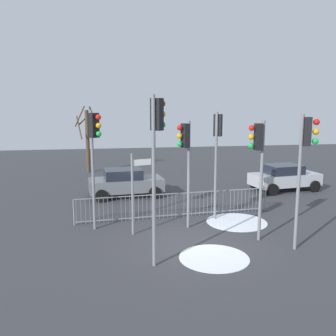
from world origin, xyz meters
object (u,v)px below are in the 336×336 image
at_px(traffic_light_rear_left, 156,143).
at_px(traffic_light_mid_left, 94,143).
at_px(direction_sign_post, 134,189).
at_px(car_grey_trailing, 125,182).
at_px(traffic_light_mid_right, 305,152).
at_px(traffic_light_foreground_left, 258,154).
at_px(traffic_light_rear_right, 185,150).
at_px(car_silver_far, 284,177).
at_px(bare_tree_left, 87,138).
at_px(traffic_light_foreground_right, 217,141).

height_order(traffic_light_rear_left, traffic_light_mid_left, traffic_light_rear_left).
height_order(direction_sign_post, car_grey_trailing, direction_sign_post).
relative_size(traffic_light_mid_right, direction_sign_post, 1.47).
bearing_deg(traffic_light_foreground_left, car_grey_trailing, 33.55).
height_order(traffic_light_mid_right, car_grey_trailing, traffic_light_mid_right).
bearing_deg(traffic_light_rear_right, traffic_light_foreground_left, -147.79).
height_order(traffic_light_rear_left, direction_sign_post, traffic_light_rear_left).
bearing_deg(traffic_light_rear_left, car_silver_far, 89.60).
height_order(traffic_light_mid_left, car_grey_trailing, traffic_light_mid_left).
height_order(direction_sign_post, bare_tree_left, bare_tree_left).
distance_m(traffic_light_mid_left, traffic_light_foreground_right, 4.99).
xyz_separation_m(traffic_light_rear_right, traffic_light_mid_right, (3.26, -2.76, 0.21)).
xyz_separation_m(traffic_light_foreground_left, direction_sign_post, (-4.14, 1.35, -1.39)).
distance_m(traffic_light_foreground_right, traffic_light_rear_right, 1.92).
bearing_deg(car_grey_trailing, car_silver_far, -5.73).
bearing_deg(car_silver_far, traffic_light_rear_left, -143.13).
relative_size(traffic_light_foreground_right, bare_tree_left, 0.94).
relative_size(traffic_light_foreground_left, car_silver_far, 1.05).
relative_size(direction_sign_post, car_grey_trailing, 0.77).
xyz_separation_m(traffic_light_rear_right, bare_tree_left, (-4.18, 13.18, -0.60)).
relative_size(traffic_light_rear_right, direction_sign_post, 1.37).
bearing_deg(car_grey_trailing, bare_tree_left, 101.12).
xyz_separation_m(direction_sign_post, car_silver_far, (8.92, 5.66, -0.93)).
relative_size(traffic_light_mid_left, traffic_light_rear_right, 1.09).
height_order(car_grey_trailing, car_silver_far, same).
xyz_separation_m(traffic_light_mid_left, car_grey_trailing, (1.40, 5.06, -2.56)).
relative_size(traffic_light_foreground_right, traffic_light_mid_right, 1.01).
relative_size(traffic_light_rear_right, traffic_light_mid_right, 0.93).
bearing_deg(car_silver_far, direction_sign_post, -155.37).
relative_size(traffic_light_rear_left, car_grey_trailing, 1.27).
distance_m(traffic_light_rear_left, traffic_light_mid_right, 4.83).
bearing_deg(bare_tree_left, traffic_light_rear_right, -72.40).
xyz_separation_m(traffic_light_mid_right, direction_sign_post, (-5.24, 2.43, -1.56)).
bearing_deg(car_grey_trailing, traffic_light_rear_left, -92.09).
bearing_deg(traffic_light_foreground_left, car_silver_far, -30.65).
xyz_separation_m(traffic_light_rear_right, car_silver_far, (6.93, 5.34, -2.28)).
bearing_deg(traffic_light_mid_left, traffic_light_rear_left, 77.71).
bearing_deg(traffic_light_rear_right, car_grey_trailing, -0.06).
xyz_separation_m(traffic_light_rear_right, car_grey_trailing, (-1.96, 5.46, -2.28)).
xyz_separation_m(traffic_light_foreground_left, traffic_light_foreground_right, (-0.57, 2.74, 0.19)).
xyz_separation_m(traffic_light_mid_left, bare_tree_left, (-0.82, 12.78, -0.88)).
bearing_deg(traffic_light_mid_right, car_grey_trailing, -124.15).
distance_m(traffic_light_foreground_left, bare_tree_left, 16.17).
xyz_separation_m(car_grey_trailing, car_silver_far, (8.90, -0.13, 0.00)).
bearing_deg(traffic_light_rear_left, direction_sign_post, 144.11).
height_order(traffic_light_foreground_right, traffic_light_rear_right, traffic_light_foreground_right).
height_order(direction_sign_post, car_silver_far, direction_sign_post).
xyz_separation_m(traffic_light_mid_left, traffic_light_foreground_right, (4.94, 0.66, -0.05)).
distance_m(traffic_light_foreground_right, car_grey_trailing, 6.19).
bearing_deg(bare_tree_left, traffic_light_foreground_left, -66.91).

